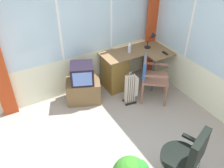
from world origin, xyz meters
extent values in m
cube|color=silver|center=(0.00, 2.12, 0.39)|extent=(4.14, 0.06, 0.79)
cube|color=silver|center=(0.00, 2.12, 1.64)|extent=(4.06, 0.06, 1.70)
cube|color=white|center=(0.00, 2.12, 1.64)|extent=(0.04, 0.07, 1.70)
cube|color=white|center=(1.04, 2.12, 1.64)|extent=(0.04, 0.07, 1.70)
cube|color=white|center=(2.10, 1.05, 1.64)|extent=(0.07, 0.04, 1.70)
cube|color=#B93F1B|center=(1.97, 1.99, 1.29)|extent=(0.26, 0.08, 2.57)
cube|color=olive|center=(1.38, 1.80, 0.74)|extent=(1.35, 0.54, 0.02)
cube|color=olive|center=(1.78, 1.39, 0.74)|extent=(0.54, 0.29, 0.02)
cube|color=brown|center=(0.94, 1.80, 0.36)|extent=(0.40, 0.50, 0.72)
cylinder|color=#4C4C51|center=(1.55, 1.29, 0.36)|extent=(0.04, 0.04, 0.73)
cylinder|color=#4C4C51|center=(0.75, 2.03, 0.36)|extent=(0.04, 0.04, 0.73)
cylinder|color=black|center=(1.71, 1.76, 0.76)|extent=(0.13, 0.13, 0.02)
cylinder|color=black|center=(1.71, 1.76, 0.85)|extent=(0.02, 0.02, 0.15)
cylinder|color=black|center=(1.76, 1.73, 1.00)|extent=(0.05, 0.09, 0.14)
cone|color=black|center=(1.81, 1.69, 1.03)|extent=(0.15, 0.14, 0.12)
cube|color=black|center=(1.86, 1.37, 0.77)|extent=(0.05, 0.15, 0.02)
cylinder|color=silver|center=(1.27, 1.77, 0.83)|extent=(0.06, 0.06, 0.16)
cone|color=white|center=(1.27, 1.77, 0.94)|extent=(0.06, 0.06, 0.06)
cylinder|color=#93614E|center=(1.46, 0.78, 0.23)|extent=(0.04, 0.04, 0.46)
cylinder|color=#93614E|center=(1.74, 1.12, 0.23)|extent=(0.04, 0.04, 0.46)
cylinder|color=#93614E|center=(1.12, 1.05, 0.23)|extent=(0.04, 0.04, 0.46)
cylinder|color=#93614E|center=(1.39, 1.39, 0.23)|extent=(0.04, 0.04, 0.46)
cube|color=#93614E|center=(1.43, 1.08, 0.48)|extent=(0.67, 0.67, 0.04)
cube|color=#93614E|center=(1.25, 1.22, 0.70)|extent=(0.30, 0.36, 0.40)
cube|color=#28559A|center=(1.25, 1.22, 0.72)|extent=(0.33, 0.39, 0.33)
cube|color=#93614E|center=(1.29, 0.91, 0.66)|extent=(0.36, 0.30, 0.03)
cube|color=#93614E|center=(1.56, 1.26, 0.66)|extent=(0.36, 0.30, 0.03)
cylinder|color=black|center=(0.71, -0.29, 0.02)|extent=(0.05, 0.05, 0.05)
cylinder|color=#B7B7BF|center=(0.56, -0.53, 0.25)|extent=(0.05, 0.05, 0.38)
cylinder|color=black|center=(0.56, -0.53, 0.48)|extent=(0.50, 0.50, 0.09)
cube|color=black|center=(0.63, -0.70, 0.75)|extent=(0.43, 0.24, 0.46)
cube|color=black|center=(0.81, -0.43, 0.61)|extent=(0.13, 0.22, 0.04)
cube|color=black|center=(0.31, -0.63, 0.61)|extent=(0.13, 0.22, 0.04)
cube|color=brown|center=(0.20, 1.72, 0.22)|extent=(0.76, 0.65, 0.45)
cube|color=black|center=(0.20, 1.72, 0.63)|extent=(0.54, 0.53, 0.36)
cube|color=#6083D9|center=(0.12, 1.53, 0.63)|extent=(0.32, 0.14, 0.28)
cube|color=silver|center=(0.86, 1.22, 0.33)|extent=(0.04, 0.10, 0.59)
cube|color=silver|center=(0.90, 1.21, 0.33)|extent=(0.04, 0.10, 0.59)
cube|color=silver|center=(0.94, 1.21, 0.33)|extent=(0.04, 0.10, 0.59)
cube|color=silver|center=(0.98, 1.20, 0.33)|extent=(0.04, 0.10, 0.59)
cube|color=silver|center=(1.02, 1.19, 0.33)|extent=(0.04, 0.10, 0.59)
cube|color=black|center=(0.93, 1.14, 0.01)|extent=(0.23, 0.07, 0.03)
cube|color=black|center=(0.95, 1.28, 0.01)|extent=(0.23, 0.07, 0.03)
cube|color=silver|center=(1.06, 1.19, 0.36)|extent=(0.06, 0.10, 0.41)
camera|label=1|loc=(-1.19, -1.84, 3.07)|focal=38.94mm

